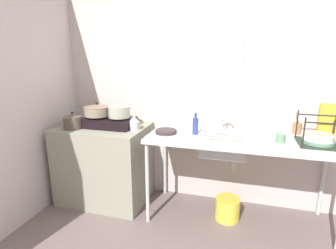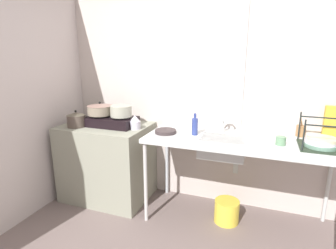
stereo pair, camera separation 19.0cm
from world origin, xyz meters
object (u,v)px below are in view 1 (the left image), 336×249
Objects in this scene: frying_pan at (166,131)px; small_bowl_on_drainboard at (256,137)px; pot_beside_stove at (73,121)px; dish_rack at (319,139)px; cereal_box at (327,120)px; utensil_jar at (297,128)px; cup_by_rack at (281,138)px; faucet at (223,115)px; stove at (109,122)px; bucket_on_floor at (227,209)px; pot_on_left_burner at (97,110)px; percolator at (134,123)px; sink_basin at (223,146)px; pot_on_right_burner at (119,112)px; bottle_by_sink at (195,126)px.

frying_pan is 0.85m from small_bowl_on_drainboard.
dish_rack reaches higher than pot_beside_stove.
frying_pan is (0.99, 0.10, -0.06)m from pot_beside_stove.
utensil_jar is (-0.26, -0.01, -0.10)m from cereal_box.
pot_beside_stove is 2.05m from cup_by_rack.
faucet is at bearing 170.83° from dish_rack.
utensil_jar is (0.19, 0.34, 0.02)m from cup_by_rack.
utensil_jar is at bearing 13.30° from faucet.
utensil_jar is (1.24, 0.34, 0.04)m from frying_pan.
stove is 2.27× the size of bucket_on_floor.
pot_on_left_burner is at bearing 39.53° from pot_beside_stove.
percolator is 1.21m from small_bowl_on_drainboard.
dish_rack is 0.31m from cup_by_rack.
faucet is 1.23× the size of utensil_jar.
sink_basin is 1.02m from cereal_box.
sink_basin is (0.91, -0.00, -0.16)m from percolator.
faucet is 0.85m from dish_rack.
small_bowl_on_drainboard is at bearing 178.23° from dish_rack.
pot_beside_stove reaches higher than bucket_on_floor.
frying_pan is 0.87× the size of bucket_on_floor.
cereal_box is at bearing 7.99° from pot_on_right_burner.
cereal_box reaches higher than pot_beside_stove.
cereal_box is 1.29m from bucket_on_floor.
frying_pan is 2.50× the size of cup_by_rack.
pot_on_right_burner is at bearing -0.00° from stove.
pot_on_left_burner is 1.28× the size of utensil_jar.
percolator is (0.44, -0.03, -0.10)m from pot_on_left_burner.
pot_beside_stove is at bearing -175.30° from small_bowl_on_drainboard.
cup_by_rack is 0.67× the size of small_bowl_on_drainboard.
pot_on_left_burner is 1.21× the size of pot_on_right_burner.
pot_on_left_burner is at bearing 179.61° from small_bowl_on_drainboard.
percolator is 1.41m from cup_by_rack.
stove is at bearing -171.75° from utensil_jar.
stove is at bearing 177.95° from cup_by_rack.
pot_beside_stove is 1.58× the size of small_bowl_on_drainboard.
cup_by_rack is at bearing -3.36° from sink_basin.
cereal_box is (2.03, 0.28, -0.02)m from pot_on_right_burner.
stove is at bearing 179.23° from dish_rack.
pot_beside_stove is at bearing -175.80° from bucket_on_floor.
dish_rack is at bearing 0.37° from sink_basin.
sink_basin is at bearing 176.64° from cup_by_rack.
bottle_by_sink is 1.25m from cereal_box.
faucet is at bearing 27.23° from bottle_by_sink.
percolator reaches higher than sink_basin.
pot_beside_stove reaches higher than small_bowl_on_drainboard.
percolator is (0.31, -0.03, 0.02)m from stove.
sink_basin is at bearing -155.69° from utensil_jar.
sink_basin is at bearing -1.51° from stove.
utensil_jar is (1.90, 0.28, 0.00)m from stove.
pot_beside_stove is at bearing -175.18° from sink_basin.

